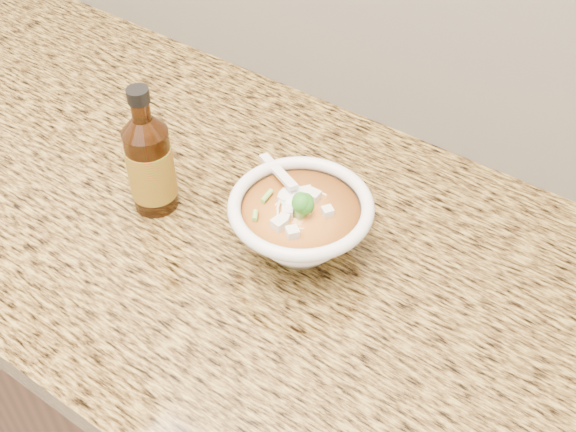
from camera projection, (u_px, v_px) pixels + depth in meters
The scene contains 4 objects.
cabinet at pixel (212, 374), 1.37m from camera, with size 4.00×0.65×0.86m, color #321E0F.
counter_slab at pixel (189, 203), 1.06m from camera, with size 4.00×0.68×0.04m, color olive.
soup_bowl at pixel (300, 225), 0.94m from camera, with size 0.20×0.19×0.10m.
hot_sauce_bottle at pixel (150, 164), 0.98m from camera, with size 0.07×0.07×0.20m.
Camera 1 is at (0.56, 1.13, 1.61)m, focal length 45.00 mm.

